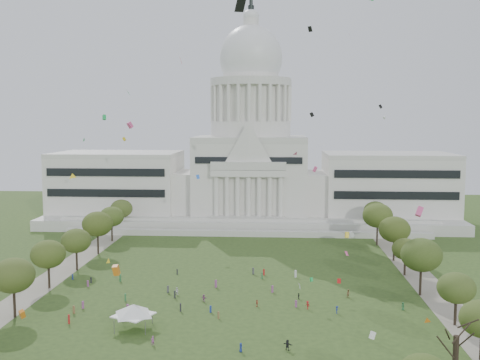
# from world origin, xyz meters

# --- Properties ---
(ground) EXTENTS (400.00, 400.00, 0.00)m
(ground) POSITION_xyz_m (0.00, 0.00, 0.00)
(ground) COLOR #31481D
(ground) RESTS_ON ground
(capitol) EXTENTS (160.00, 64.50, 91.30)m
(capitol) POSITION_xyz_m (0.00, 113.59, 22.30)
(capitol) COLOR beige
(capitol) RESTS_ON ground
(path_left) EXTENTS (8.00, 160.00, 0.04)m
(path_left) POSITION_xyz_m (-48.00, 30.00, 0.02)
(path_left) COLOR gray
(path_left) RESTS_ON ground
(path_right) EXTENTS (8.00, 160.00, 0.04)m
(path_right) POSITION_xyz_m (48.00, 30.00, 0.02)
(path_right) COLOR gray
(path_right) RESTS_ON ground
(row_tree_l_1) EXTENTS (8.86, 8.86, 12.59)m
(row_tree_l_1) POSITION_xyz_m (-44.07, -2.96, 8.95)
(row_tree_l_1) COLOR black
(row_tree_l_1) RESTS_ON ground
(row_tree_r_1) EXTENTS (7.58, 7.58, 10.78)m
(row_tree_r_1) POSITION_xyz_m (46.22, -1.75, 7.66)
(row_tree_r_1) COLOR black
(row_tree_r_1) RESTS_ON ground
(row_tree_l_2) EXTENTS (8.42, 8.42, 11.97)m
(row_tree_l_2) POSITION_xyz_m (-45.04, 17.30, 8.51)
(row_tree_l_2) COLOR black
(row_tree_l_2) RESTS_ON ground
(row_tree_r_2) EXTENTS (9.55, 9.55, 13.58)m
(row_tree_r_2) POSITION_xyz_m (44.17, 17.44, 9.66)
(row_tree_r_2) COLOR black
(row_tree_r_2) RESTS_ON ground
(row_tree_l_3) EXTENTS (8.12, 8.12, 11.55)m
(row_tree_l_3) POSITION_xyz_m (-44.09, 33.92, 8.21)
(row_tree_l_3) COLOR black
(row_tree_l_3) RESTS_ON ground
(row_tree_r_3) EXTENTS (7.01, 7.01, 9.98)m
(row_tree_r_3) POSITION_xyz_m (44.40, 34.48, 7.08)
(row_tree_r_3) COLOR black
(row_tree_r_3) RESTS_ON ground
(row_tree_l_4) EXTENTS (9.29, 9.29, 13.21)m
(row_tree_l_4) POSITION_xyz_m (-44.08, 52.42, 9.39)
(row_tree_l_4) COLOR black
(row_tree_l_4) RESTS_ON ground
(row_tree_r_4) EXTENTS (9.19, 9.19, 13.06)m
(row_tree_r_4) POSITION_xyz_m (44.76, 50.04, 9.29)
(row_tree_r_4) COLOR black
(row_tree_r_4) RESTS_ON ground
(row_tree_l_5) EXTENTS (8.33, 8.33, 11.85)m
(row_tree_l_5) POSITION_xyz_m (-45.22, 71.01, 8.42)
(row_tree_l_5) COLOR black
(row_tree_l_5) RESTS_ON ground
(row_tree_r_5) EXTENTS (9.82, 9.82, 13.96)m
(row_tree_r_5) POSITION_xyz_m (43.49, 70.19, 9.93)
(row_tree_r_5) COLOR black
(row_tree_r_5) RESTS_ON ground
(row_tree_l_6) EXTENTS (8.19, 8.19, 11.64)m
(row_tree_l_6) POSITION_xyz_m (-46.87, 89.14, 8.27)
(row_tree_l_6) COLOR black
(row_tree_l_6) RESTS_ON ground
(row_tree_r_6) EXTENTS (8.42, 8.42, 11.97)m
(row_tree_r_6) POSITION_xyz_m (45.96, 88.13, 8.51)
(row_tree_r_6) COLOR black
(row_tree_r_6) RESTS_ON ground
(big_bare_tree) EXTENTS (6.00, 5.00, 12.80)m
(big_bare_tree) POSITION_xyz_m (38.00, -28.00, 8.67)
(big_bare_tree) COLOR black
(big_bare_tree) RESTS_ON ground
(event_tent) EXTENTS (12.09, 12.09, 5.09)m
(event_tent) POSITION_xyz_m (-17.68, -7.78, 3.95)
(event_tent) COLOR #4C4C4C
(event_tent) RESTS_ON ground
(person_0) EXTENTS (0.88, 1.01, 1.75)m
(person_0) POSITION_xyz_m (37.82, 6.70, 0.87)
(person_0) COLOR #33723F
(person_0) RESTS_ON ground
(person_2) EXTENTS (1.10, 1.02, 1.93)m
(person_2) POSITION_xyz_m (27.14, 14.56, 0.97)
(person_2) COLOR olive
(person_2) RESTS_ON ground
(person_3) EXTENTS (1.26, 1.28, 1.83)m
(person_3) POSITION_xyz_m (17.20, 5.97, 0.92)
(person_3) COLOR #B21E1E
(person_3) RESTS_ON ground
(person_4) EXTENTS (0.51, 0.91, 1.54)m
(person_4) POSITION_xyz_m (6.16, 6.97, 0.77)
(person_4) COLOR #B21E1E
(person_4) RESTS_ON ground
(person_5) EXTENTS (1.68, 1.23, 1.69)m
(person_5) POSITION_xyz_m (-5.98, 9.52, 0.84)
(person_5) COLOR #994C8C
(person_5) RESTS_ON ground
(person_6) EXTENTS (0.79, 0.94, 1.64)m
(person_6) POSITION_xyz_m (4.07, -17.51, 0.82)
(person_6) COLOR navy
(person_6) RESTS_ON ground
(person_7) EXTENTS (0.79, 0.77, 1.76)m
(person_7) POSITION_xyz_m (-12.18, -15.51, 0.88)
(person_7) COLOR #994C8C
(person_7) RESTS_ON ground
(person_8) EXTENTS (1.03, 0.90, 1.80)m
(person_8) POSITION_xyz_m (-12.95, 14.20, 0.90)
(person_8) COLOR silver
(person_8) RESTS_ON ground
(person_9) EXTENTS (0.91, 1.19, 1.64)m
(person_9) POSITION_xyz_m (23.32, 3.62, 0.82)
(person_9) COLOR navy
(person_9) RESTS_ON ground
(person_10) EXTENTS (0.78, 0.99, 1.48)m
(person_10) POSITION_xyz_m (15.57, 12.65, 0.74)
(person_10) COLOR #26262B
(person_10) RESTS_ON ground
(person_11) EXTENTS (1.94, 1.37, 1.94)m
(person_11) POSITION_xyz_m (12.39, -16.24, 0.97)
(person_11) COLOR #26262B
(person_11) RESTS_ON ground
(distant_crowd) EXTENTS (57.98, 39.09, 1.94)m
(distant_crowd) POSITION_xyz_m (-12.35, 14.92, 0.86)
(distant_crowd) COLOR #994C8C
(distant_crowd) RESTS_ON ground
(kite_swarm) EXTENTS (81.37, 101.89, 65.18)m
(kite_swarm) POSITION_xyz_m (4.73, 5.64, 25.09)
(kite_swarm) COLOR white
(kite_swarm) RESTS_ON ground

